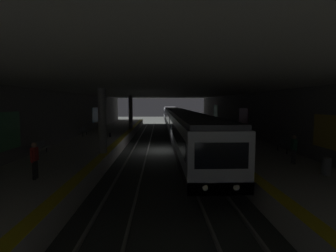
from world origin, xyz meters
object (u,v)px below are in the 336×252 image
(bench_right_mid, at_px, (84,131))
(person_standing_far, at_px, (294,148))
(metro_train, at_px, (176,120))
(pillar_near, at_px, (102,121))
(bench_left_mid, at_px, (283,145))
(pillar_far, at_px, (131,112))
(trash_bin, at_px, (326,167))
(suitcase_rolling, at_px, (247,141))
(person_waiting_near, at_px, (209,125))
(bench_left_far, at_px, (234,128))
(person_walking_mid, at_px, (35,159))
(backpack_on_floor, at_px, (110,135))
(bench_right_near, at_px, (41,147))

(bench_right_mid, height_order, person_standing_far, person_standing_far)
(metro_train, height_order, person_standing_far, metro_train)
(pillar_near, relative_size, bench_left_mid, 2.68)
(pillar_far, xyz_separation_m, trash_bin, (-23.27, -12.15, -1.85))
(trash_bin, bearing_deg, pillar_far, 27.57)
(pillar_near, bearing_deg, suitcase_rolling, -74.85)
(trash_bin, bearing_deg, person_waiting_near, 5.95)
(pillar_far, bearing_deg, bench_right_mid, 151.57)
(pillar_near, xyz_separation_m, person_waiting_near, (13.13, -10.16, -1.42))
(bench_left_far, bearing_deg, person_walking_mid, 140.57)
(backpack_on_floor, bearing_deg, pillar_far, -7.36)
(pillar_far, distance_m, person_waiting_near, 11.10)
(bench_right_mid, bearing_deg, bench_right_near, 180.00)
(suitcase_rolling, bearing_deg, metro_train, 16.15)
(bench_left_far, xyz_separation_m, backpack_on_floor, (-3.35, 14.04, -0.32))
(pillar_near, distance_m, pillar_far, 17.36)
(pillar_far, bearing_deg, person_standing_far, -150.64)
(bench_right_near, bearing_deg, person_walking_mid, -157.30)
(bench_left_far, xyz_separation_m, bench_right_near, (-12.08, 17.07, 0.00))
(trash_bin, bearing_deg, backpack_on_floor, 42.85)
(pillar_near, bearing_deg, person_waiting_near, -37.74)
(person_waiting_near, relative_size, person_standing_far, 0.95)
(bench_left_far, bearing_deg, bench_left_mid, 180.00)
(pillar_far, height_order, person_standing_far, pillar_far)
(person_waiting_near, bearing_deg, bench_left_mid, -168.44)
(bench_right_near, bearing_deg, bench_right_mid, 0.00)
(backpack_on_floor, bearing_deg, bench_right_near, 160.86)
(bench_right_near, height_order, person_waiting_near, person_waiting_near)
(person_waiting_near, bearing_deg, person_walking_mid, 148.10)
(bench_right_mid, xyz_separation_m, person_walking_mid, (-15.68, -2.41, 0.41))
(pillar_far, height_order, bench_left_mid, pillar_far)
(metro_train, bearing_deg, person_standing_far, -167.42)
(bench_right_mid, height_order, person_walking_mid, person_walking_mid)
(pillar_near, relative_size, person_standing_far, 2.72)
(pillar_near, xyz_separation_m, suitcase_rolling, (3.09, -11.40, -1.98))
(backpack_on_floor, bearing_deg, metro_train, -34.01)
(pillar_near, relative_size, backpack_on_floor, 11.38)
(pillar_far, xyz_separation_m, person_standing_far, (-20.93, -11.78, -1.37))
(bench_right_mid, bearing_deg, trash_bin, -133.58)
(bench_right_near, distance_m, person_waiting_near, 19.66)
(person_walking_mid, xyz_separation_m, person_standing_far, (2.48, -13.55, -0.03))
(bench_right_near, bearing_deg, bench_left_far, -54.71)
(person_walking_mid, bearing_deg, person_waiting_near, -31.90)
(backpack_on_floor, bearing_deg, bench_left_far, -76.59)
(person_walking_mid, height_order, backpack_on_floor, person_walking_mid)
(person_waiting_near, distance_m, suitcase_rolling, 10.13)
(metro_train, bearing_deg, pillar_near, 161.73)
(pillar_near, relative_size, pillar_far, 1.00)
(bench_right_near, height_order, trash_bin, bench_right_near)
(pillar_far, bearing_deg, trash_bin, -152.43)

